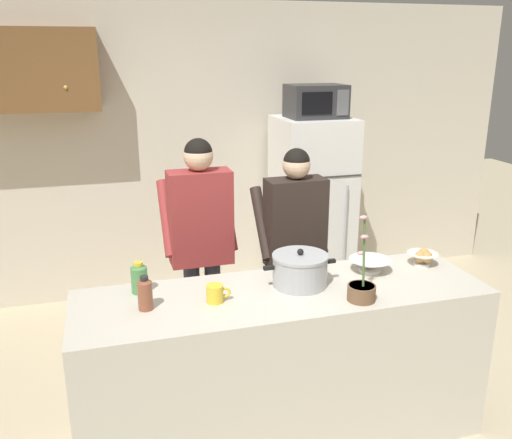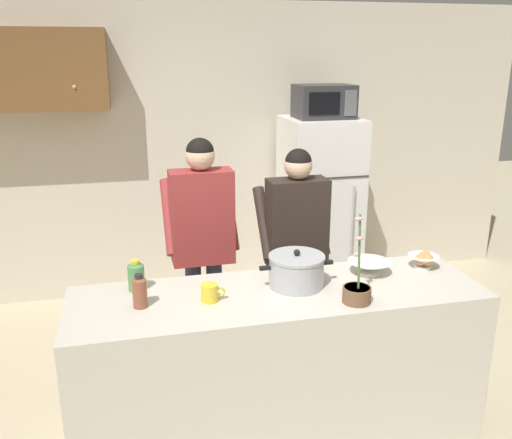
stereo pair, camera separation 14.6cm
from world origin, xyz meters
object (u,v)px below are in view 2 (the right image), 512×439
at_px(refrigerator, 319,209).
at_px(person_near_pot, 202,229).
at_px(microwave, 324,102).
at_px(cooking_pot, 296,271).
at_px(bottle_mid_counter, 140,291).
at_px(person_by_sink, 296,236).
at_px(bottle_near_edge, 136,275).
at_px(coffee_mug, 210,293).
at_px(potted_orchid, 357,291).
at_px(empty_bowl, 369,266).
at_px(bread_bowl, 424,260).

distance_m(refrigerator, person_near_pot, 1.57).
xyz_separation_m(microwave, cooking_pot, (-0.78, -1.77, -0.76)).
height_order(person_near_pot, bottle_mid_counter, person_near_pot).
height_order(person_by_sink, bottle_near_edge, person_by_sink).
bearing_deg(person_by_sink, bottle_mid_counter, -145.47).
bearing_deg(refrigerator, coffee_mug, -124.37).
bearing_deg(coffee_mug, person_by_sink, 46.63).
bearing_deg(microwave, potted_orchid, -104.71).
bearing_deg(empty_bowl, potted_orchid, -123.39).
bearing_deg(potted_orchid, coffee_mug, 165.69).
bearing_deg(bread_bowl, microwave, 91.56).
relative_size(cooking_pot, empty_bowl, 1.69).
distance_m(bread_bowl, bottle_mid_counter, 1.69).
xyz_separation_m(refrigerator, person_by_sink, (-0.57, -1.12, 0.16)).
height_order(person_near_pot, cooking_pot, person_near_pot).
bearing_deg(empty_bowl, cooking_pot, -172.15).
distance_m(coffee_mug, bottle_mid_counter, 0.36).
bearing_deg(potted_orchid, empty_bowl, 56.61).
bearing_deg(bottle_mid_counter, microwave, 48.21).
bearing_deg(bottle_near_edge, microwave, 44.39).
distance_m(person_by_sink, cooking_pot, 0.70).
relative_size(person_near_pot, empty_bowl, 6.54).
distance_m(person_near_pot, potted_orchid, 1.26).
bearing_deg(bread_bowl, person_by_sink, 135.95).
xyz_separation_m(microwave, person_near_pot, (-1.20, -0.97, -0.74)).
distance_m(bottle_near_edge, potted_orchid, 1.20).
relative_size(refrigerator, bottle_mid_counter, 8.97).
xyz_separation_m(person_near_pot, bottle_mid_counter, (-0.45, -0.87, -0.02)).
xyz_separation_m(cooking_pot, bottle_near_edge, (-0.87, 0.15, -0.01)).
bearing_deg(person_near_pot, empty_bowl, -39.81).
bearing_deg(refrigerator, potted_orchid, -104.56).
distance_m(microwave, coffee_mug, 2.39).
xyz_separation_m(coffee_mug, bread_bowl, (1.33, 0.15, 0.00)).
xyz_separation_m(refrigerator, microwave, (0.00, -0.02, 0.95)).
height_order(person_near_pot, bottle_near_edge, person_near_pot).
distance_m(refrigerator, bottle_mid_counter, 2.49).
bearing_deg(person_near_pot, bottle_mid_counter, -117.10).
height_order(coffee_mug, bread_bowl, bread_bowl).
bearing_deg(bottle_near_edge, empty_bowl, -3.62).
bearing_deg(refrigerator, microwave, -89.93).
bearing_deg(potted_orchid, bottle_near_edge, 159.26).
bearing_deg(empty_bowl, refrigerator, 79.72).
relative_size(bread_bowl, empty_bowl, 0.74).
bearing_deg(person_near_pot, bottle_near_edge, -125.06).
height_order(microwave, cooking_pot, microwave).
bearing_deg(bottle_near_edge, refrigerator, 44.78).
relative_size(person_near_pot, bottle_near_edge, 9.40).
xyz_separation_m(cooking_pot, coffee_mug, (-0.50, -0.08, -0.04)).
xyz_separation_m(refrigerator, cooking_pot, (-0.78, -1.79, 0.20)).
xyz_separation_m(person_near_pot, bottle_near_edge, (-0.46, -0.65, -0.02)).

